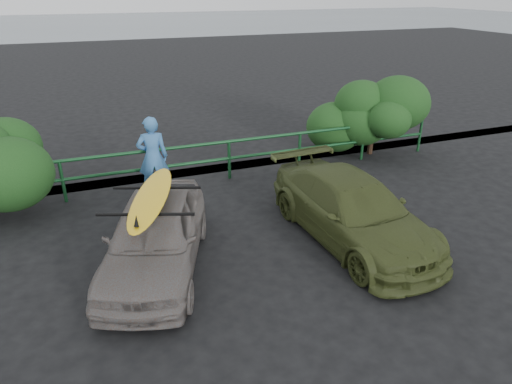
% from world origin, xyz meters
% --- Properties ---
extents(ground, '(80.00, 80.00, 0.00)m').
position_xyz_m(ground, '(0.00, 0.00, 0.00)').
color(ground, black).
extents(ocean, '(200.00, 200.00, 0.00)m').
position_xyz_m(ocean, '(0.00, 60.00, 0.00)').
color(ocean, slate).
rests_on(ocean, ground).
extents(guardrail, '(14.00, 0.08, 1.04)m').
position_xyz_m(guardrail, '(0.00, 5.00, 0.52)').
color(guardrail, '#12411F').
rests_on(guardrail, ground).
extents(shrub_right, '(3.20, 2.40, 2.45)m').
position_xyz_m(shrub_right, '(5.00, 5.50, 1.22)').
color(shrub_right, '#1C4519').
rests_on(shrub_right, ground).
extents(sedan, '(2.74, 4.10, 1.30)m').
position_xyz_m(sedan, '(-1.45, 1.52, 0.65)').
color(sedan, '#6A625E').
rests_on(sedan, ground).
extents(olive_vehicle, '(2.02, 4.40, 1.25)m').
position_xyz_m(olive_vehicle, '(2.30, 1.20, 0.62)').
color(olive_vehicle, '#3E4820').
rests_on(olive_vehicle, ground).
extents(man, '(0.75, 0.54, 1.93)m').
position_xyz_m(man, '(-0.97, 4.64, 0.97)').
color(man, '#3C75B5').
rests_on(man, ground).
extents(roof_rack, '(1.82, 1.54, 0.05)m').
position_xyz_m(roof_rack, '(-1.45, 1.52, 1.32)').
color(roof_rack, black).
rests_on(roof_rack, sedan).
extents(surfboard, '(1.39, 2.63, 0.08)m').
position_xyz_m(surfboard, '(-1.45, 1.52, 1.39)').
color(surfboard, yellow).
rests_on(surfboard, roof_rack).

